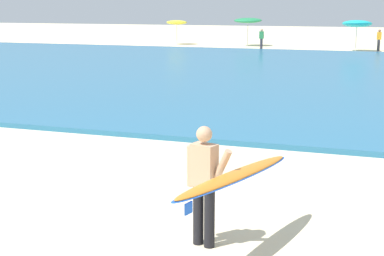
% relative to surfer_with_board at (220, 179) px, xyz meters
% --- Properties ---
extents(ground_plane, '(160.00, 160.00, 0.00)m').
position_rel_surfer_with_board_xyz_m(ground_plane, '(-3.41, 0.70, -1.04)').
color(ground_plane, beige).
extents(sea, '(120.00, 28.00, 0.14)m').
position_rel_surfer_with_board_xyz_m(sea, '(-3.41, 19.63, -0.97)').
color(sea, teal).
rests_on(sea, ground).
extents(surfer_with_board, '(1.32, 2.86, 1.73)m').
position_rel_surfer_with_board_xyz_m(surfer_with_board, '(0.00, 0.00, 0.00)').
color(surfer_with_board, black).
rests_on(surfer_with_board, ground).
extents(beach_umbrella_0, '(1.74, 1.74, 2.05)m').
position_rel_surfer_with_board_xyz_m(beach_umbrella_0, '(-14.22, 37.74, 0.81)').
color(beach_umbrella_0, beige).
rests_on(beach_umbrella_0, ground).
extents(beach_umbrella_1, '(2.26, 2.28, 2.32)m').
position_rel_surfer_with_board_xyz_m(beach_umbrella_1, '(-8.12, 37.97, 1.02)').
color(beach_umbrella_1, beige).
rests_on(beach_umbrella_1, ground).
extents(beach_umbrella_2, '(2.10, 2.12, 2.30)m').
position_rel_surfer_with_board_xyz_m(beach_umbrella_2, '(0.54, 35.15, 0.95)').
color(beach_umbrella_2, beige).
rests_on(beach_umbrella_2, ground).
extents(beachgoer_near_row_left, '(0.32, 0.20, 1.58)m').
position_rel_surfer_with_board_xyz_m(beachgoer_near_row_left, '(-6.22, 34.18, -0.19)').
color(beachgoer_near_row_left, '#383842').
rests_on(beachgoer_near_row_left, ground).
extents(beachgoer_near_row_mid, '(0.32, 0.20, 1.58)m').
position_rel_surfer_with_board_xyz_m(beachgoer_near_row_mid, '(2.12, 35.85, -0.19)').
color(beachgoer_near_row_mid, '#383842').
rests_on(beachgoer_near_row_mid, ground).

